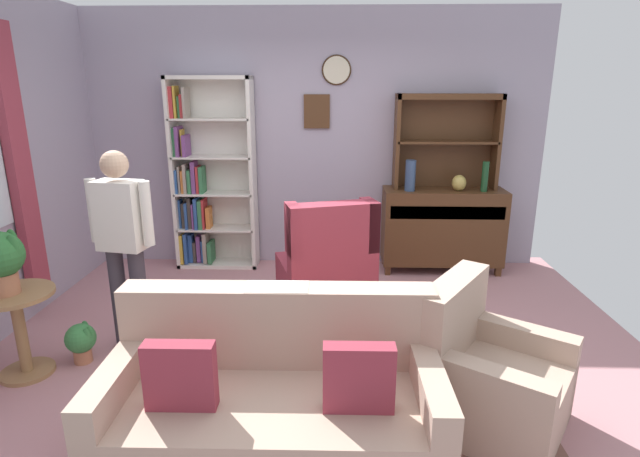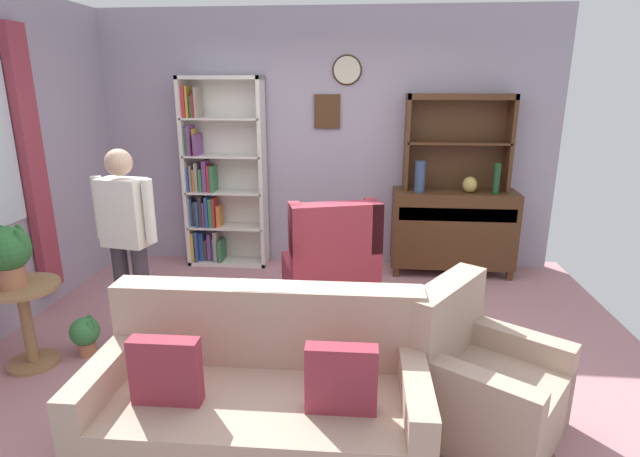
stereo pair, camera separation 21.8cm
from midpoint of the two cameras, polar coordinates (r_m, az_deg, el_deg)
The scene contains 16 objects.
ground_plane at distance 4.02m, azimuth -3.16°, elevation -14.06°, with size 5.40×4.60×0.02m, color #B27A7F.
wall_back at distance 5.63m, azimuth -1.53°, elevation 9.96°, with size 5.00×0.09×2.80m.
area_rug at distance 3.75m, azimuth -0.39°, elevation -16.25°, with size 2.68×1.70×0.01m, color brown.
bookshelf at distance 5.71m, azimuth -13.87°, elevation 5.24°, with size 0.90×0.30×2.10m.
sideboard at distance 5.63m, azimuth 12.70°, elevation 0.27°, with size 1.30×0.45×0.92m.
sideboard_hutch at distance 5.56m, azimuth 13.17°, elevation 11.06°, with size 1.10×0.26×1.00m.
vase_tall at distance 5.37m, azimuth 9.12°, elevation 5.98°, with size 0.11×0.11×0.33m, color #33476B.
vase_round at distance 5.49m, azimuth 14.48°, elevation 5.05°, with size 0.15×0.15×0.17m, color tan.
bottle_wine at distance 5.51m, azimuth 17.24°, elevation 5.68°, with size 0.07×0.07×0.32m, color #194223.
couch_floral at distance 2.94m, azimuth -7.48°, elevation -19.36°, with size 1.81×0.87×0.90m.
armchair_floral at distance 3.30m, azimuth 16.73°, elevation -16.15°, with size 1.07×1.06×0.88m.
wingback_chair at distance 4.58m, azimuth -0.61°, elevation -4.69°, with size 0.98×0.99×1.05m.
plant_stand at distance 4.20m, azimuth -32.42°, elevation -9.23°, with size 0.52×0.52×0.63m.
potted_plant_large at distance 4.05m, azimuth -34.04°, elevation -2.78°, with size 0.32×0.32×0.44m.
potted_plant_small at distance 4.25m, azimuth -26.95°, elevation -11.31°, with size 0.22×0.22×0.31m.
person_reading at distance 4.06m, azimuth -23.04°, elevation -0.98°, with size 0.53×0.26×1.56m.
Camera 1 is at (0.21, -3.47, 2.01)m, focal length 28.04 mm.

